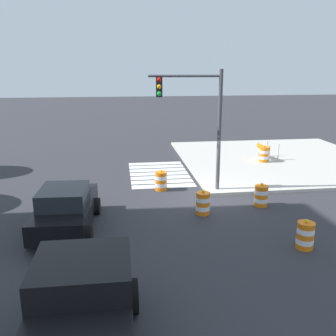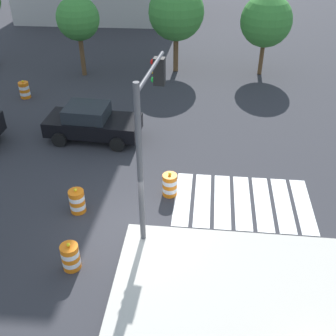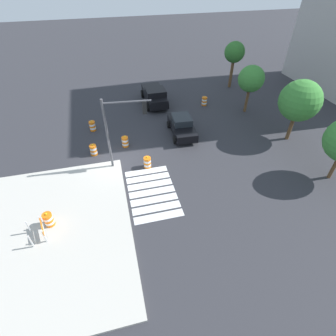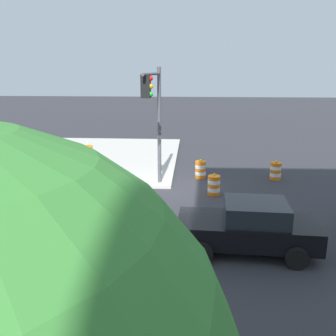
{
  "view_description": "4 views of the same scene",
  "coord_description": "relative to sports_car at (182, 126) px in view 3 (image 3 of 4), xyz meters",
  "views": [
    {
      "loc": [
        -15.72,
        3.91,
        5.73
      ],
      "look_at": [
        1.04,
        1.69,
        1.14
      ],
      "focal_mm": 39.85,
      "sensor_mm": 36.0,
      "label": 1
    },
    {
      "loc": [
        2.44,
        -10.4,
        9.81
      ],
      "look_at": [
        1.1,
        2.6,
        0.8
      ],
      "focal_mm": 43.86,
      "sensor_mm": 36.0,
      "label": 2
    },
    {
      "loc": [
        16.5,
        -0.17,
        12.83
      ],
      "look_at": [
        2.48,
        3.33,
        0.65
      ],
      "focal_mm": 27.49,
      "sensor_mm": 36.0,
      "label": 3
    },
    {
      "loc": [
        -0.97,
        16.51,
        5.55
      ],
      "look_at": [
        -0.02,
        2.51,
        1.73
      ],
      "focal_mm": 38.9,
      "sensor_mm": 36.0,
      "label": 4
    }
  ],
  "objects": [
    {
      "name": "traffic_barrel_crosswalk_end",
      "position": [
        -2.54,
        -7.88,
        -0.36
      ],
      "size": [
        0.56,
        0.56,
        1.02
      ],
      "color": "orange",
      "rests_on": "ground"
    },
    {
      "name": "traffic_barrel_far_curb",
      "position": [
        0.78,
        -5.24,
        -0.36
      ],
      "size": [
        0.56,
        0.56,
        1.02
      ],
      "color": "orange",
      "rests_on": "ground"
    },
    {
      "name": "sports_car",
      "position": [
        0.0,
        0.0,
        0.0
      ],
      "size": [
        4.39,
        2.3,
        1.63
      ],
      "color": "black",
      "rests_on": "ground"
    },
    {
      "name": "construction_barricade",
      "position": [
        8.83,
        -11.03,
        -0.09
      ],
      "size": [
        1.4,
        1.08,
        1.0
      ],
      "color": "silver",
      "rests_on": "sidewalk_corner"
    },
    {
      "name": "traffic_barrel_near_corner",
      "position": [
        -4.92,
        3.99,
        -0.36
      ],
      "size": [
        0.56,
        0.56,
        1.02
      ],
      "color": "orange",
      "rests_on": "ground"
    },
    {
      "name": "street_tree_corner_lot",
      "position": [
        -8.84,
        8.74,
        3.19
      ],
      "size": [
        2.3,
        2.3,
        5.23
      ],
      "color": "brown",
      "rests_on": "ground"
    },
    {
      "name": "sidewalk_corner",
      "position": [
        8.77,
        -11.92,
        -0.74
      ],
      "size": [
        12.0,
        12.0,
        0.15
      ],
      "primitive_type": "cube",
      "color": "#BCB7AD",
      "rests_on": "ground"
    },
    {
      "name": "ground_plane",
      "position": [
        2.77,
        -5.92,
        -0.81
      ],
      "size": [
        120.0,
        120.0,
        0.0
      ],
      "primitive_type": "plane",
      "color": "#2D2D33"
    },
    {
      "name": "pickup_truck",
      "position": [
        -6.45,
        -1.15,
        0.16
      ],
      "size": [
        5.16,
        2.37,
        1.92
      ],
      "color": "black",
      "rests_on": "ground"
    },
    {
      "name": "street_tree_streetside_mid",
      "position": [
        -2.54,
        7.63,
        2.61
      ],
      "size": [
        2.53,
        2.53,
        4.71
      ],
      "color": "brown",
      "rests_on": "ground"
    },
    {
      "name": "traffic_barrel_on_sidewalk",
      "position": [
        8.1,
        -10.66,
        -0.21
      ],
      "size": [
        0.56,
        0.56,
        1.02
      ],
      "color": "orange",
      "rests_on": "sidewalk_corner"
    },
    {
      "name": "traffic_barrel_median_near",
      "position": [
        1.34,
        -7.89,
        -0.36
      ],
      "size": [
        0.56,
        0.56,
        1.02
      ],
      "color": "orange",
      "rests_on": "ground"
    },
    {
      "name": "traffic_light_pole",
      "position": [
        3.47,
        -5.39,
        3.1
      ],
      "size": [
        0.55,
        3.28,
        5.5
      ],
      "color": "#4C4C51",
      "rests_on": "sidewalk_corner"
    },
    {
      "name": "crosswalk_stripes",
      "position": [
        6.77,
        -4.12,
        -0.8
      ],
      "size": [
        5.1,
        3.2,
        0.02
      ],
      "color": "silver",
      "rests_on": "ground"
    },
    {
      "name": "street_tree_streetside_near",
      "position": [
        3.11,
        8.91,
        2.81
      ],
      "size": [
        3.33,
        3.33,
        5.31
      ],
      "color": "brown",
      "rests_on": "ground"
    },
    {
      "name": "traffic_barrel_median_far",
      "position": [
        4.0,
        -3.92,
        -0.36
      ],
      "size": [
        0.56,
        0.56,
        1.02
      ],
      "color": "orange",
      "rests_on": "ground"
    }
  ]
}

